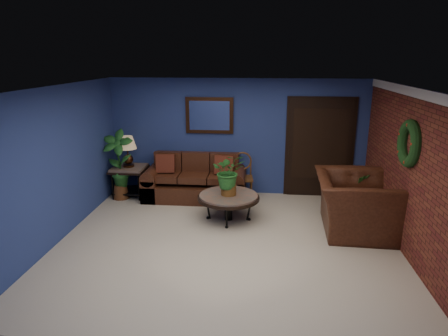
# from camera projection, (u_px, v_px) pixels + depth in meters

# --- Properties ---
(floor) EXTENTS (5.50, 5.50, 0.00)m
(floor) POSITION_uv_depth(u_px,v_px,m) (227.00, 242.00, 6.54)
(floor) COLOR beige
(floor) RESTS_ON ground
(wall_back) EXTENTS (5.50, 0.04, 2.50)m
(wall_back) POSITION_uv_depth(u_px,v_px,m) (237.00, 137.00, 8.60)
(wall_back) COLOR navy
(wall_back) RESTS_ON ground
(wall_left) EXTENTS (0.04, 5.00, 2.50)m
(wall_left) POSITION_uv_depth(u_px,v_px,m) (58.00, 164.00, 6.46)
(wall_left) COLOR navy
(wall_left) RESTS_ON ground
(wall_right_brick) EXTENTS (0.04, 5.00, 2.50)m
(wall_right_brick) POSITION_uv_depth(u_px,v_px,m) (411.00, 174.00, 5.95)
(wall_right_brick) COLOR maroon
(wall_right_brick) RESTS_ON ground
(ceiling) EXTENTS (5.50, 5.00, 0.02)m
(ceiling) POSITION_uv_depth(u_px,v_px,m) (228.00, 87.00, 5.86)
(ceiling) COLOR white
(ceiling) RESTS_ON wall_back
(crown_molding) EXTENTS (0.03, 5.00, 0.14)m
(crown_molding) POSITION_uv_depth(u_px,v_px,m) (419.00, 94.00, 5.63)
(crown_molding) COLOR white
(crown_molding) RESTS_ON wall_right_brick
(wall_mirror) EXTENTS (1.02, 0.06, 0.77)m
(wall_mirror) POSITION_uv_depth(u_px,v_px,m) (209.00, 115.00, 8.49)
(wall_mirror) COLOR #442512
(wall_mirror) RESTS_ON wall_back
(closet_door) EXTENTS (1.44, 0.06, 2.18)m
(closet_door) POSITION_uv_depth(u_px,v_px,m) (320.00, 148.00, 8.46)
(closet_door) COLOR black
(closet_door) RESTS_ON wall_back
(wreath) EXTENTS (0.16, 0.72, 0.72)m
(wreath) POSITION_uv_depth(u_px,v_px,m) (409.00, 143.00, 5.88)
(wreath) COLOR black
(wreath) RESTS_ON wall_right_brick
(sofa) EXTENTS (2.13, 0.92, 0.96)m
(sofa) POSITION_uv_depth(u_px,v_px,m) (196.00, 183.00, 8.53)
(sofa) COLOR #4D2616
(sofa) RESTS_ON ground
(coffee_table) EXTENTS (1.14, 1.14, 0.49)m
(coffee_table) POSITION_uv_depth(u_px,v_px,m) (229.00, 198.00, 7.33)
(coffee_table) COLOR #56514B
(coffee_table) RESTS_ON ground
(end_table) EXTENTS (0.72, 0.72, 0.66)m
(end_table) POSITION_uv_depth(u_px,v_px,m) (129.00, 173.00, 8.58)
(end_table) COLOR #56514B
(end_table) RESTS_ON ground
(table_lamp) EXTENTS (0.39, 0.39, 0.64)m
(table_lamp) POSITION_uv_depth(u_px,v_px,m) (128.00, 148.00, 8.43)
(table_lamp) COLOR #442512
(table_lamp) RESTS_ON end_table
(side_chair) EXTENTS (0.46, 0.46, 0.99)m
(side_chair) POSITION_uv_depth(u_px,v_px,m) (242.00, 173.00, 8.41)
(side_chair) COLOR brown
(side_chair) RESTS_ON ground
(armchair) EXTENTS (1.38, 1.56, 0.97)m
(armchair) POSITION_uv_depth(u_px,v_px,m) (355.00, 204.00, 6.88)
(armchair) COLOR #4D2616
(armchair) RESTS_ON ground
(coffee_plant) EXTENTS (0.67, 0.61, 0.78)m
(coffee_plant) POSITION_uv_depth(u_px,v_px,m) (229.00, 172.00, 7.20)
(coffee_plant) COLOR brown
(coffee_plant) RESTS_ON coffee_table
(floor_plant) EXTENTS (0.42, 0.35, 0.87)m
(floor_plant) POSITION_uv_depth(u_px,v_px,m) (359.00, 194.00, 7.43)
(floor_plant) COLOR brown
(floor_plant) RESTS_ON ground
(tall_plant) EXTENTS (0.67, 0.47, 1.48)m
(tall_plant) POSITION_uv_depth(u_px,v_px,m) (119.00, 162.00, 8.34)
(tall_plant) COLOR brown
(tall_plant) RESTS_ON ground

